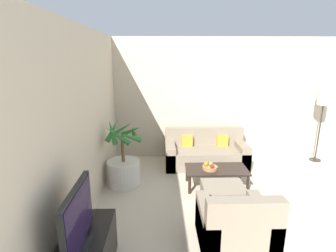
{
  "coord_description": "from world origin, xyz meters",
  "views": [
    {
      "loc": [
        -2.54,
        0.05,
        2.29
      ],
      "look_at": [
        -2.41,
        4.88,
        1.0
      ],
      "focal_mm": 28.0,
      "sensor_mm": 36.0,
      "label": 1
    }
  ],
  "objects_px": {
    "apple_red": "(212,166)",
    "apple_green": "(211,164)",
    "floor_lamp": "(324,102)",
    "coffee_table": "(216,171)",
    "ottoman": "(223,197)",
    "armchair": "(235,228)",
    "television": "(78,219)",
    "sofa_loveseat": "(205,153)",
    "fruit_bowl": "(210,168)",
    "orange_fruit": "(206,164)",
    "potted_palm": "(124,166)"
  },
  "relations": [
    {
      "from": "fruit_bowl",
      "to": "apple_green",
      "type": "relative_size",
      "value": 3.69
    },
    {
      "from": "television",
      "to": "potted_palm",
      "type": "xyz_separation_m",
      "value": [
        0.09,
        2.28,
        -0.46
      ]
    },
    {
      "from": "floor_lamp",
      "to": "armchair",
      "type": "relative_size",
      "value": 1.89
    },
    {
      "from": "ottoman",
      "to": "armchair",
      "type": "bearing_deg",
      "value": -93.92
    },
    {
      "from": "floor_lamp",
      "to": "ottoman",
      "type": "relative_size",
      "value": 2.5
    },
    {
      "from": "fruit_bowl",
      "to": "ottoman",
      "type": "xyz_separation_m",
      "value": [
        0.09,
        -0.68,
        -0.19
      ]
    },
    {
      "from": "sofa_loveseat",
      "to": "armchair",
      "type": "xyz_separation_m",
      "value": [
        -0.06,
        -2.55,
        0.01
      ]
    },
    {
      "from": "floor_lamp",
      "to": "apple_green",
      "type": "distance_m",
      "value": 3.0
    },
    {
      "from": "television",
      "to": "sofa_loveseat",
      "type": "distance_m",
      "value": 3.62
    },
    {
      "from": "fruit_bowl",
      "to": "armchair",
      "type": "height_order",
      "value": "armchair"
    },
    {
      "from": "television",
      "to": "fruit_bowl",
      "type": "relative_size",
      "value": 2.9
    },
    {
      "from": "potted_palm",
      "to": "coffee_table",
      "type": "relative_size",
      "value": 1.14
    },
    {
      "from": "fruit_bowl",
      "to": "armchair",
      "type": "xyz_separation_m",
      "value": [
        0.03,
        -1.54,
        -0.1
      ]
    },
    {
      "from": "television",
      "to": "coffee_table",
      "type": "relative_size",
      "value": 0.71
    },
    {
      "from": "apple_red",
      "to": "armchair",
      "type": "bearing_deg",
      "value": -89.77
    },
    {
      "from": "coffee_table",
      "to": "apple_red",
      "type": "bearing_deg",
      "value": -133.79
    },
    {
      "from": "television",
      "to": "potted_palm",
      "type": "bearing_deg",
      "value": 87.64
    },
    {
      "from": "armchair",
      "to": "apple_green",
      "type": "bearing_deg",
      "value": 90.39
    },
    {
      "from": "television",
      "to": "armchair",
      "type": "xyz_separation_m",
      "value": [
        1.67,
        0.58,
        -0.55
      ]
    },
    {
      "from": "apple_green",
      "to": "armchair",
      "type": "relative_size",
      "value": 0.09
    },
    {
      "from": "orange_fruit",
      "to": "ottoman",
      "type": "xyz_separation_m",
      "value": [
        0.16,
        -0.71,
        -0.25
      ]
    },
    {
      "from": "ottoman",
      "to": "television",
      "type": "bearing_deg",
      "value": -140.29
    },
    {
      "from": "sofa_loveseat",
      "to": "ottoman",
      "type": "distance_m",
      "value": 1.69
    },
    {
      "from": "apple_green",
      "to": "ottoman",
      "type": "height_order",
      "value": "apple_green"
    },
    {
      "from": "coffee_table",
      "to": "orange_fruit",
      "type": "xyz_separation_m",
      "value": [
        -0.19,
        -0.0,
        0.14
      ]
    },
    {
      "from": "sofa_loveseat",
      "to": "fruit_bowl",
      "type": "bearing_deg",
      "value": -95.12
    },
    {
      "from": "apple_green",
      "to": "potted_palm",
      "type": "bearing_deg",
      "value": 175.06
    },
    {
      "from": "floor_lamp",
      "to": "coffee_table",
      "type": "relative_size",
      "value": 1.46
    },
    {
      "from": "sofa_loveseat",
      "to": "orange_fruit",
      "type": "relative_size",
      "value": 21.85
    },
    {
      "from": "television",
      "to": "sofa_loveseat",
      "type": "height_order",
      "value": "television"
    },
    {
      "from": "ottoman",
      "to": "coffee_table",
      "type": "bearing_deg",
      "value": 87.05
    },
    {
      "from": "sofa_loveseat",
      "to": "orange_fruit",
      "type": "xyz_separation_m",
      "value": [
        -0.16,
        -0.99,
        0.19
      ]
    },
    {
      "from": "apple_red",
      "to": "apple_green",
      "type": "relative_size",
      "value": 1.0
    },
    {
      "from": "apple_red",
      "to": "apple_green",
      "type": "xyz_separation_m",
      "value": [
        -0.0,
        0.11,
        0.0
      ]
    },
    {
      "from": "armchair",
      "to": "sofa_loveseat",
      "type": "bearing_deg",
      "value": 88.59
    },
    {
      "from": "armchair",
      "to": "ottoman",
      "type": "distance_m",
      "value": 0.86
    },
    {
      "from": "potted_palm",
      "to": "fruit_bowl",
      "type": "height_order",
      "value": "potted_palm"
    },
    {
      "from": "floor_lamp",
      "to": "apple_green",
      "type": "bearing_deg",
      "value": -156.03
    },
    {
      "from": "ottoman",
      "to": "apple_red",
      "type": "bearing_deg",
      "value": 96.1
    },
    {
      "from": "coffee_table",
      "to": "orange_fruit",
      "type": "distance_m",
      "value": 0.24
    },
    {
      "from": "fruit_bowl",
      "to": "armchair",
      "type": "relative_size",
      "value": 0.32
    },
    {
      "from": "orange_fruit",
      "to": "armchair",
      "type": "distance_m",
      "value": 1.57
    },
    {
      "from": "potted_palm",
      "to": "ottoman",
      "type": "height_order",
      "value": "potted_palm"
    },
    {
      "from": "potted_palm",
      "to": "fruit_bowl",
      "type": "xyz_separation_m",
      "value": [
        1.55,
        -0.17,
        0.01
      ]
    },
    {
      "from": "sofa_loveseat",
      "to": "armchair",
      "type": "distance_m",
      "value": 2.55
    },
    {
      "from": "coffee_table",
      "to": "apple_green",
      "type": "height_order",
      "value": "apple_green"
    },
    {
      "from": "orange_fruit",
      "to": "armchair",
      "type": "xyz_separation_m",
      "value": [
        0.1,
        -1.56,
        -0.17
      ]
    },
    {
      "from": "potted_palm",
      "to": "apple_green",
      "type": "xyz_separation_m",
      "value": [
        1.56,
        -0.14,
        0.08
      ]
    },
    {
      "from": "potted_palm",
      "to": "floor_lamp",
      "type": "relative_size",
      "value": 0.78
    },
    {
      "from": "apple_green",
      "to": "orange_fruit",
      "type": "distance_m",
      "value": 0.09
    }
  ]
}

